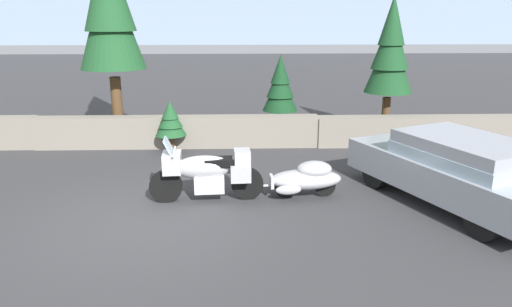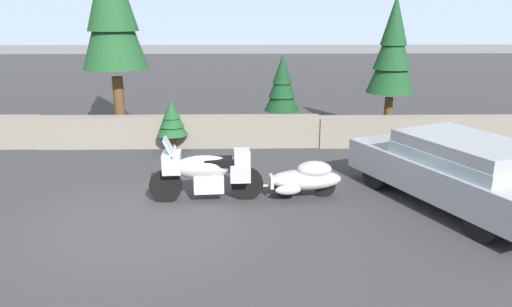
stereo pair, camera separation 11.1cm
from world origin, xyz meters
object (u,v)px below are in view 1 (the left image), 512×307
(sedan_at_right_edge, at_px, (458,168))
(pine_tree_secondary, at_px, (391,50))
(pine_tree_tall, at_px, (108,0))
(car_shaped_trailer, at_px, (306,178))
(pine_tree_far_right, at_px, (280,86))
(touring_motorcycle, at_px, (206,171))

(sedan_at_right_edge, xyz_separation_m, pine_tree_secondary, (0.26, 5.59, 1.89))
(pine_tree_tall, bearing_deg, car_shaped_trailer, -45.17)
(car_shaped_trailer, bearing_deg, pine_tree_secondary, 57.89)
(pine_tree_secondary, bearing_deg, car_shaped_trailer, -122.11)
(sedan_at_right_edge, relative_size, pine_tree_secondary, 1.14)
(pine_tree_tall, bearing_deg, pine_tree_far_right, 0.60)
(touring_motorcycle, relative_size, pine_tree_far_right, 0.92)
(sedan_at_right_edge, distance_m, pine_tree_far_right, 6.51)
(touring_motorcycle, distance_m, sedan_at_right_edge, 4.97)
(car_shaped_trailer, relative_size, pine_tree_tall, 0.34)
(pine_tree_far_right, bearing_deg, touring_motorcycle, -110.06)
(pine_tree_tall, bearing_deg, touring_motorcycle, -59.98)
(touring_motorcycle, bearing_deg, pine_tree_far_right, 69.94)
(car_shaped_trailer, distance_m, pine_tree_far_right, 5.30)
(car_shaped_trailer, bearing_deg, sedan_at_right_edge, -10.78)
(sedan_at_right_edge, bearing_deg, touring_motorcycle, 175.18)
(car_shaped_trailer, relative_size, sedan_at_right_edge, 0.46)
(sedan_at_right_edge, height_order, pine_tree_far_right, pine_tree_far_right)
(touring_motorcycle, relative_size, pine_tree_tall, 0.35)
(pine_tree_tall, height_order, pine_tree_far_right, pine_tree_tall)
(touring_motorcycle, bearing_deg, sedan_at_right_edge, -4.82)
(pine_tree_tall, relative_size, pine_tree_far_right, 2.58)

